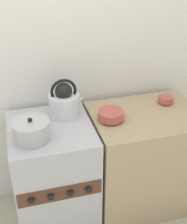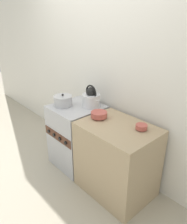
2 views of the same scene
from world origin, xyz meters
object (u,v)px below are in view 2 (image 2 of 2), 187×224
stove (77,135)px  enamel_bowl (99,115)px  cooking_pot (63,101)px  small_ceramic_bowl (141,127)px  kettle (91,99)px

stove → enamel_bowl: 0.62m
stove → cooking_pot: cooking_pot is taller
stove → enamel_bowl: enamel_bowl is taller
small_ceramic_bowl → enamel_bowl: bearing=-165.3°
stove → small_ceramic_bowl: size_ratio=7.16×
stove → small_ceramic_bowl: small_ceramic_bowl is taller
cooking_pot → enamel_bowl: bearing=9.9°
kettle → enamel_bowl: (0.29, -0.14, -0.07)m
cooking_pot → enamel_bowl: 0.56m
stove → kettle: kettle is taller
cooking_pot → small_ceramic_bowl: size_ratio=2.01×
stove → kettle: bearing=45.8°
stove → cooking_pot: bearing=-139.8°
kettle → cooking_pot: (-0.26, -0.24, -0.04)m
kettle → small_ceramic_bowl: 0.78m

